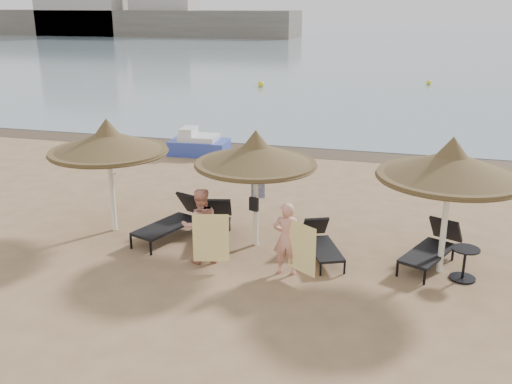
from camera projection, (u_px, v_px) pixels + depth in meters
ground at (253, 265)px, 11.63m from camera, size 160.00×160.00×0.00m
sea at (397, 39)px, 84.86m from camera, size 200.00×140.00×0.03m
wet_sand_strip at (324, 153)px, 20.23m from camera, size 200.00×1.60×0.01m
far_shore at (232, 18)px, 88.24m from camera, size 150.00×54.80×12.00m
palapa_left at (108, 142)px, 12.74m from camera, size 2.68×2.68×2.66m
palapa_center at (256, 154)px, 11.94m from camera, size 2.61×2.61×2.58m
palapa_right at (451, 166)px, 10.65m from camera, size 2.77×2.77×2.74m
lounger_far_left at (174, 220)px, 12.94m from camera, size 1.26×2.07×0.88m
lounger_near_left at (217, 223)px, 12.91m from camera, size 0.95×1.80×0.77m
lounger_near_right at (321, 242)px, 11.90m from camera, size 1.14×1.68×0.72m
lounger_far_right at (433, 246)px, 11.59m from camera, size 1.32×1.95×0.83m
side_table at (464, 265)px, 10.93m from camera, size 0.53×0.53×0.64m
person_left at (200, 220)px, 11.51m from camera, size 0.99×0.86×1.82m
person_right at (287, 233)px, 11.00m from camera, size 0.81×0.55×1.72m
towel_left at (211, 238)px, 11.17m from camera, size 0.70×0.19×1.00m
towel_right at (302, 248)px, 10.74m from camera, size 0.60×0.40×0.99m
bag_patterned at (258, 190)px, 12.37m from camera, size 0.31×0.17×0.37m
bag_dark at (254, 204)px, 12.13m from camera, size 0.22×0.14×0.30m
pedal_boat at (198, 144)px, 20.04m from camera, size 2.08×1.31×0.94m
buoy_left at (261, 84)px, 35.97m from camera, size 0.41×0.41×0.41m
buoy_mid at (429, 83)px, 36.98m from camera, size 0.33×0.33×0.33m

